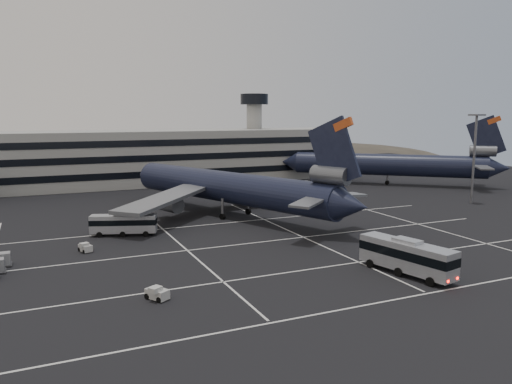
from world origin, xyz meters
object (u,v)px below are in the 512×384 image
at_px(trijet_main, 230,187).
at_px(bus_near, 407,255).
at_px(tug_a, 86,248).
at_px(bus_far, 124,223).

relative_size(trijet_main, bus_near, 4.54).
xyz_separation_m(bus_near, tug_a, (-32.76, 25.05, -1.69)).
distance_m(trijet_main, bus_near, 40.23).
xyz_separation_m(trijet_main, bus_near, (6.40, -39.61, -2.96)).
relative_size(bus_far, tug_a, 4.24).
height_order(bus_near, tug_a, bus_near).
bearing_deg(bus_far, trijet_main, -50.24).
relative_size(trijet_main, bus_far, 5.50).
height_order(bus_far, tug_a, bus_far).
distance_m(bus_near, bus_far, 41.81).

